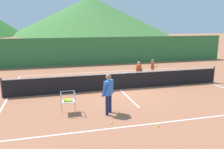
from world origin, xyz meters
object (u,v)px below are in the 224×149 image
(student_1, at_px, (153,67))
(tennis_ball_2, at_px, (121,115))
(student_0, at_px, (139,70))
(ball_cart, at_px, (68,100))
(tennis_net, at_px, (120,81))
(tennis_ball_1, at_px, (184,87))
(tennis_ball_5, at_px, (178,90))
(tennis_ball_0, at_px, (204,94))
(tennis_ball_4, at_px, (112,123))
(tennis_ball_6, at_px, (186,86))
(tennis_ball_7, at_px, (159,126))
(tennis_ball_3, at_px, (93,94))
(instructor, at_px, (108,90))

(student_1, height_order, tennis_ball_2, student_1)
(student_0, bearing_deg, ball_cart, -138.89)
(tennis_net, height_order, tennis_ball_1, tennis_net)
(student_1, relative_size, ball_cart, 1.46)
(tennis_net, bearing_deg, tennis_ball_5, -17.52)
(tennis_ball_0, bearing_deg, student_0, 124.87)
(tennis_ball_4, height_order, tennis_ball_6, same)
(student_1, bearing_deg, tennis_net, -144.88)
(tennis_ball_1, bearing_deg, student_1, 107.97)
(student_0, relative_size, tennis_ball_2, 19.89)
(tennis_ball_5, bearing_deg, tennis_ball_0, -54.72)
(tennis_net, xyz_separation_m, tennis_ball_4, (-1.63, -4.39, -0.47))
(ball_cart, relative_size, tennis_ball_4, 13.22)
(tennis_net, relative_size, student_1, 9.53)
(ball_cart, bearing_deg, tennis_ball_6, 18.56)
(student_0, distance_m, tennis_ball_7, 6.54)
(tennis_ball_2, bearing_deg, student_1, 55.13)
(ball_cart, relative_size, tennis_ball_5, 13.22)
(tennis_net, bearing_deg, tennis_ball_4, -110.42)
(student_0, xyz_separation_m, tennis_ball_2, (-2.67, -4.92, -0.78))
(tennis_ball_1, xyz_separation_m, tennis_ball_6, (0.16, 0.03, 0.00))
(student_0, height_order, tennis_ball_7, student_0)
(tennis_ball_5, bearing_deg, tennis_ball_1, 34.81)
(tennis_ball_0, xyz_separation_m, tennis_ball_5, (-0.82, 1.17, 0.00))
(tennis_ball_0, relative_size, tennis_ball_6, 1.00)
(tennis_net, relative_size, tennis_ball_3, 184.01)
(tennis_net, bearing_deg, tennis_ball_0, -28.51)
(student_0, distance_m, tennis_ball_2, 5.65)
(tennis_ball_0, relative_size, tennis_ball_7, 1.00)
(tennis_net, xyz_separation_m, tennis_ball_1, (3.79, -0.55, -0.47))
(ball_cart, relative_size, tennis_ball_6, 13.22)
(instructor, relative_size, tennis_ball_1, 25.08)
(tennis_ball_1, distance_m, tennis_ball_2, 5.77)
(tennis_ball_4, bearing_deg, tennis_ball_1, 35.25)
(instructor, height_order, student_0, instructor)
(tennis_ball_2, height_order, tennis_ball_4, same)
(tennis_ball_2, height_order, tennis_ball_3, same)
(tennis_ball_2, bearing_deg, tennis_ball_3, 101.00)
(tennis_ball_3, height_order, tennis_ball_5, same)
(tennis_net, height_order, tennis_ball_7, tennis_net)
(tennis_ball_0, distance_m, tennis_ball_7, 4.93)
(tennis_ball_0, distance_m, tennis_ball_2, 5.27)
(student_0, height_order, ball_cart, student_0)
(student_1, bearing_deg, tennis_ball_4, -125.32)
(tennis_ball_4, relative_size, tennis_ball_5, 1.00)
(tennis_ball_6, bearing_deg, tennis_ball_0, -89.10)
(tennis_ball_0, bearing_deg, student_1, 103.81)
(student_0, distance_m, tennis_ball_5, 2.82)
(student_0, bearing_deg, tennis_ball_1, -39.41)
(tennis_ball_0, distance_m, tennis_ball_4, 6.04)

